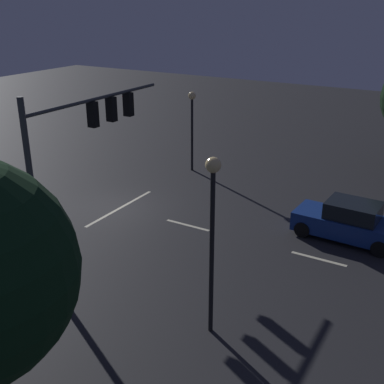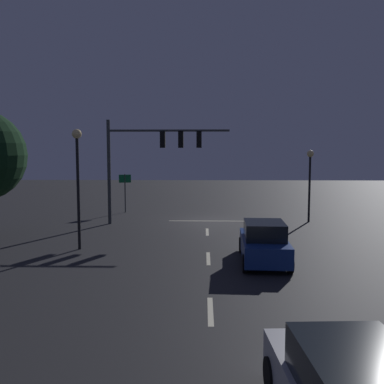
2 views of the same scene
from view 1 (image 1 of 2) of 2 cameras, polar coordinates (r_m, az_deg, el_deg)
The scene contains 8 objects.
ground_plane at distance 24.02m, azimuth -8.72°, elevation -1.79°, with size 80.00×80.00×0.00m, color #232326.
traffic_signal_assembly at distance 19.25m, azimuth -12.70°, elevation 6.70°, with size 7.66×0.47×6.54m.
lane_dash_far at distance 21.90m, azimuth -0.51°, elevation -3.92°, with size 2.20×0.16×0.01m, color beige.
lane_dash_mid at distance 19.83m, azimuth 14.67°, elevation -7.61°, with size 2.20×0.16×0.01m, color beige.
stop_bar at distance 23.92m, azimuth -8.43°, elevation -1.86°, with size 5.00×0.16×0.01m, color beige.
car_approaching at distance 21.40m, azimuth 17.86°, elevation -3.34°, with size 2.07×4.43×1.70m.
street_lamp_left_kerb at distance 28.01m, azimuth 0.00°, elevation 8.97°, with size 0.44×0.44×4.65m.
street_lamp_right_kerb at distance 13.53m, azimuth 2.41°, elevation -2.88°, with size 0.44×0.44×5.59m.
Camera 1 is at (16.90, 14.17, 9.50)m, focal length 45.36 mm.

